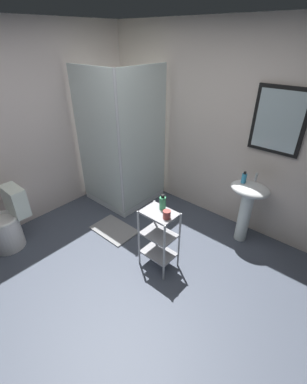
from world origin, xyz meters
The scene contains 12 objects.
ground_plane centered at (0.00, 0.00, -0.01)m, with size 4.20×4.20×0.02m, color #454C5B.
wall_back centered at (0.01, 1.85, 1.25)m, with size 4.20×0.14×2.50m.
wall_left centered at (-1.85, 0.00, 1.25)m, with size 0.10×4.20×2.50m, color silver.
shower_stall centered at (-1.18, 1.18, 0.46)m, with size 0.92×0.92×2.00m.
pedestal_sink centered at (0.64, 1.52, 0.58)m, with size 0.46×0.37×0.81m.
sink_faucet centered at (0.64, 1.64, 0.86)m, with size 0.03×0.03×0.10m, color silver.
toilet centered at (-1.48, -0.48, 0.31)m, with size 0.37×0.49×0.76m.
storage_cart centered at (0.13, 0.46, 0.44)m, with size 0.38×0.28×0.74m.
hand_soap_bottle centered at (0.55, 1.50, 0.87)m, with size 0.06×0.06×0.14m.
body_wash_bottle_green centered at (0.12, 0.53, 0.82)m, with size 0.07×0.07×0.17m.
rinse_cup centered at (0.25, 0.43, 0.78)m, with size 0.08×0.08×0.09m, color #B24742.
bath_mat centered at (-0.73, 0.54, 0.01)m, with size 0.60×0.40×0.02m, color gray.
Camera 1 is at (1.54, -1.24, 2.30)m, focal length 24.65 mm.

